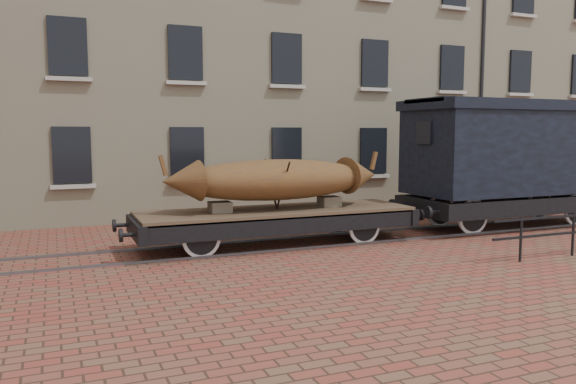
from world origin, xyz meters
name	(u,v)px	position (x,y,z in m)	size (l,w,h in m)	color
ground	(324,241)	(0.00, 0.00, 0.00)	(90.00, 90.00, 0.00)	brown
warehouse_cream	(285,38)	(3.00, 9.99, 7.00)	(40.00, 10.19, 14.00)	beige
rail_track	(324,240)	(0.00, 0.00, 0.03)	(30.00, 1.52, 0.06)	#59595E
flatcar_wagon	(277,216)	(-1.33, 0.00, 0.74)	(7.89, 2.14, 1.19)	#463E2D
iron_boat	(277,179)	(-1.33, 0.00, 1.69)	(5.90, 1.72, 1.44)	brown
goods_van	(511,148)	(6.34, 0.00, 2.40)	(7.41, 2.70, 3.83)	black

